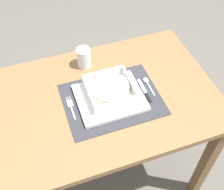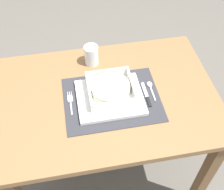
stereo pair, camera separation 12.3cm
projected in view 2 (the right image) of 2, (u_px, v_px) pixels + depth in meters
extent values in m
plane|color=#59544C|center=(108.00, 169.00, 1.82)|extent=(6.00, 6.00, 0.00)
cube|color=brown|center=(107.00, 98.00, 1.28)|extent=(0.97, 0.67, 0.03)
cube|color=brown|center=(205.00, 176.00, 1.43)|extent=(0.05, 0.05, 0.68)
cube|color=brown|center=(25.00, 111.00, 1.68)|extent=(0.05, 0.05, 0.68)
cube|color=brown|center=(169.00, 90.00, 1.79)|extent=(0.05, 0.05, 0.68)
cube|color=#2D2D33|center=(112.00, 99.00, 1.26)|extent=(0.41, 0.32, 0.00)
cube|color=white|center=(110.00, 97.00, 1.25)|extent=(0.28, 0.24, 0.02)
cube|color=white|center=(111.00, 92.00, 1.25)|extent=(0.20, 0.20, 0.01)
cube|color=white|center=(89.00, 91.00, 1.22)|extent=(0.01, 0.20, 0.04)
cube|color=white|center=(132.00, 85.00, 1.25)|extent=(0.01, 0.20, 0.04)
cube|color=white|center=(115.00, 105.00, 1.18)|extent=(0.18, 0.01, 0.04)
cube|color=white|center=(107.00, 73.00, 1.29)|extent=(0.18, 0.01, 0.04)
cylinder|color=beige|center=(111.00, 89.00, 1.24)|extent=(0.17, 0.17, 0.03)
cube|color=silver|center=(71.00, 108.00, 1.22)|extent=(0.01, 0.07, 0.00)
cube|color=silver|center=(70.00, 98.00, 1.26)|extent=(0.02, 0.04, 0.00)
cylinder|color=silver|center=(68.00, 94.00, 1.27)|extent=(0.00, 0.02, 0.00)
cylinder|color=silver|center=(70.00, 94.00, 1.27)|extent=(0.00, 0.02, 0.00)
cylinder|color=silver|center=(71.00, 93.00, 1.27)|extent=(0.00, 0.02, 0.00)
cube|color=silver|center=(153.00, 94.00, 1.27)|extent=(0.01, 0.08, 0.00)
ellipsoid|color=silver|center=(150.00, 84.00, 1.31)|extent=(0.02, 0.03, 0.01)
cube|color=black|center=(149.00, 102.00, 1.24)|extent=(0.01, 0.05, 0.01)
cube|color=silver|center=(145.00, 90.00, 1.28)|extent=(0.01, 0.08, 0.00)
cylinder|color=white|center=(91.00, 55.00, 1.37)|extent=(0.07, 0.07, 0.10)
cylinder|color=#C64C1E|center=(92.00, 58.00, 1.38)|extent=(0.05, 0.05, 0.06)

